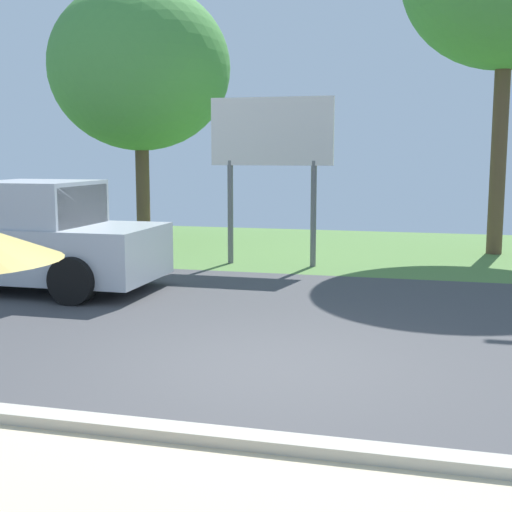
% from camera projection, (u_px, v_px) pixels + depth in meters
% --- Properties ---
extents(ground_plane, '(40.00, 22.00, 0.20)m').
position_uv_depth(ground_plane, '(307.00, 313.00, 10.46)').
color(ground_plane, '#424244').
extents(pickup_truck, '(5.20, 2.28, 1.88)m').
position_uv_depth(pickup_truck, '(15.00, 239.00, 12.11)').
color(pickup_truck, '#ADB2BA').
rests_on(pickup_truck, ground_plane).
extents(roadside_billboard, '(2.60, 0.12, 3.50)m').
position_uv_depth(roadside_billboard, '(272.00, 144.00, 14.37)').
color(roadside_billboard, slate).
rests_on(roadside_billboard, ground_plane).
extents(tree_left_far, '(4.66, 4.66, 6.65)m').
position_uv_depth(tree_left_far, '(140.00, 68.00, 17.80)').
color(tree_left_far, brown).
rests_on(tree_left_far, ground_plane).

